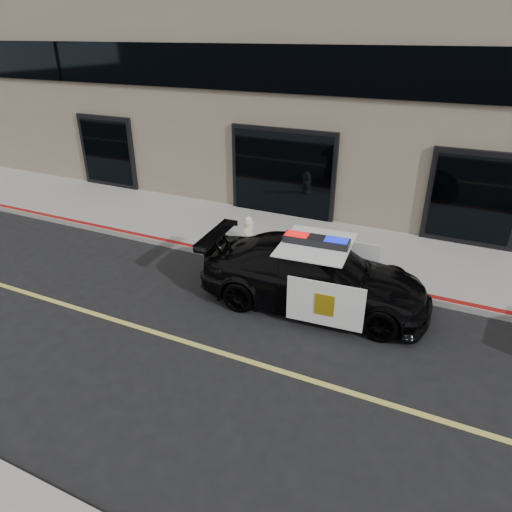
% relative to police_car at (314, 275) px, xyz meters
% --- Properties ---
extents(ground, '(120.00, 120.00, 0.00)m').
position_rel_police_car_xyz_m(ground, '(-1.62, -2.40, -0.73)').
color(ground, black).
rests_on(ground, ground).
extents(sidewalk_n, '(60.00, 3.50, 0.15)m').
position_rel_police_car_xyz_m(sidewalk_n, '(-1.62, 2.85, -0.65)').
color(sidewalk_n, gray).
rests_on(sidewalk_n, ground).
extents(building_n, '(60.00, 7.00, 12.00)m').
position_rel_police_car_xyz_m(building_n, '(-1.62, 8.10, 5.27)').
color(building_n, '#756856').
rests_on(building_n, ground).
extents(police_car, '(2.76, 5.27, 1.63)m').
position_rel_police_car_xyz_m(police_car, '(0.00, 0.00, 0.00)').
color(police_car, black).
rests_on(police_car, ground).
extents(fire_hydrant, '(0.36, 0.50, 0.79)m').
position_rel_police_car_xyz_m(fire_hydrant, '(-2.60, 2.04, -0.21)').
color(fire_hydrant, silver).
rests_on(fire_hydrant, sidewalk_n).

